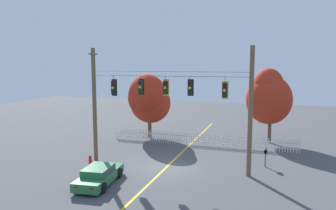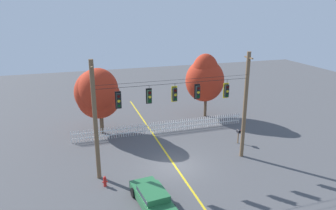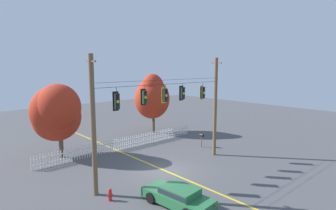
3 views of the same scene
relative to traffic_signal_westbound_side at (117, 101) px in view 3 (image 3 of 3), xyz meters
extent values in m
plane|color=#4C4C4F|center=(4.12, -0.01, -5.68)|extent=(80.00, 80.00, 0.00)
cube|color=gold|center=(4.12, -0.01, -5.67)|extent=(0.16, 36.00, 0.01)
cylinder|color=brown|center=(-1.65, -0.01, -1.38)|extent=(0.31, 0.31, 8.60)
cylinder|color=brown|center=(9.89, -0.01, -1.38)|extent=(0.31, 0.31, 8.60)
cube|color=brown|center=(-1.65, -0.01, 2.47)|extent=(0.10, 1.10, 0.10)
cube|color=brown|center=(9.89, -0.01, 2.47)|extent=(0.10, 1.10, 0.10)
cylinder|color=black|center=(4.12, -0.01, 0.90)|extent=(11.34, 0.02, 0.02)
cylinder|color=black|center=(4.12, -0.26, 1.22)|extent=(11.34, 0.02, 0.02)
cylinder|color=black|center=(0.00, -0.01, 0.70)|extent=(0.03, 0.03, 0.40)
cube|color=black|center=(0.00, 0.12, 0.00)|extent=(0.43, 0.02, 1.24)
cube|color=black|center=(0.00, -0.01, 0.00)|extent=(0.30, 0.24, 1.00)
cylinder|color=#410706|center=(0.00, -0.14, 0.33)|extent=(0.20, 0.03, 0.20)
cube|color=black|center=(0.00, -0.19, 0.44)|extent=(0.22, 0.12, 0.06)
cylinder|color=yellow|center=(0.00, -0.14, 0.00)|extent=(0.20, 0.03, 0.20)
cube|color=black|center=(0.00, -0.19, 0.11)|extent=(0.22, 0.12, 0.06)
cylinder|color=#073513|center=(0.00, -0.14, -0.34)|extent=(0.20, 0.03, 0.20)
cube|color=black|center=(0.00, -0.19, -0.22)|extent=(0.22, 0.12, 0.06)
cylinder|color=black|center=(2.17, -0.01, 0.73)|extent=(0.03, 0.03, 0.34)
cube|color=black|center=(2.17, 0.12, 0.10)|extent=(0.43, 0.02, 1.13)
cube|color=#1E3323|center=(2.17, -0.01, 0.10)|extent=(0.30, 0.24, 0.91)
cylinder|color=#410706|center=(2.17, -0.14, 0.40)|extent=(0.20, 0.03, 0.20)
cube|color=#1E3323|center=(2.17, -0.19, 0.52)|extent=(0.22, 0.12, 0.06)
cylinder|color=yellow|center=(2.17, -0.14, 0.10)|extent=(0.20, 0.03, 0.20)
cube|color=#1E3323|center=(2.17, -0.19, 0.21)|extent=(0.22, 0.12, 0.06)
cylinder|color=#073513|center=(2.17, -0.14, -0.20)|extent=(0.20, 0.03, 0.20)
cube|color=#1E3323|center=(2.17, -0.19, -0.09)|extent=(0.22, 0.12, 0.06)
cylinder|color=black|center=(4.06, -0.01, 0.73)|extent=(0.03, 0.03, 0.33)
cube|color=yellow|center=(4.06, 0.12, 0.10)|extent=(0.43, 0.02, 1.17)
cube|color=black|center=(4.06, -0.01, 0.10)|extent=(0.30, 0.24, 0.94)
cylinder|color=#410706|center=(4.06, -0.14, 0.41)|extent=(0.20, 0.03, 0.20)
cube|color=black|center=(4.06, -0.19, 0.52)|extent=(0.22, 0.12, 0.06)
cylinder|color=yellow|center=(4.06, -0.14, 0.10)|extent=(0.20, 0.03, 0.20)
cube|color=black|center=(4.06, -0.19, 0.21)|extent=(0.22, 0.12, 0.06)
cylinder|color=#073513|center=(4.06, -0.14, -0.22)|extent=(0.20, 0.03, 0.20)
cube|color=black|center=(4.06, -0.19, -0.10)|extent=(0.22, 0.12, 0.06)
cylinder|color=black|center=(5.84, -0.01, 0.74)|extent=(0.03, 0.03, 0.31)
cube|color=black|center=(5.84, 0.12, 0.13)|extent=(0.43, 0.02, 1.14)
cube|color=black|center=(5.84, -0.01, 0.13)|extent=(0.30, 0.24, 0.92)
cylinder|color=#410706|center=(5.84, -0.14, 0.44)|extent=(0.20, 0.03, 0.20)
cube|color=black|center=(5.84, -0.19, 0.55)|extent=(0.22, 0.12, 0.06)
cylinder|color=yellow|center=(5.84, -0.14, 0.13)|extent=(0.20, 0.03, 0.20)
cube|color=black|center=(5.84, -0.19, 0.24)|extent=(0.22, 0.12, 0.06)
cylinder|color=#073513|center=(5.84, -0.14, -0.18)|extent=(0.20, 0.03, 0.20)
cube|color=black|center=(5.84, -0.19, -0.06)|extent=(0.22, 0.12, 0.06)
cylinder|color=black|center=(8.20, -0.01, 0.70)|extent=(0.03, 0.03, 0.40)
cube|color=yellow|center=(8.20, 0.12, 0.02)|extent=(0.43, 0.02, 1.18)
cube|color=black|center=(8.20, -0.01, 0.02)|extent=(0.30, 0.24, 0.95)
cylinder|color=#410706|center=(8.20, -0.14, 0.34)|extent=(0.20, 0.03, 0.20)
cube|color=black|center=(8.20, -0.19, 0.45)|extent=(0.22, 0.12, 0.06)
cylinder|color=yellow|center=(8.20, -0.14, 0.02)|extent=(0.20, 0.03, 0.20)
cube|color=black|center=(8.20, -0.19, 0.14)|extent=(0.22, 0.12, 0.06)
cylinder|color=#073513|center=(8.20, -0.14, -0.30)|extent=(0.20, 0.03, 0.20)
cube|color=black|center=(8.20, -0.19, -0.18)|extent=(0.22, 0.12, 0.06)
cube|color=white|center=(-3.43, 6.84, -5.12)|extent=(0.06, 0.04, 1.12)
cube|color=white|center=(-3.20, 6.84, -5.12)|extent=(0.06, 0.04, 1.12)
cube|color=white|center=(-2.98, 6.84, -5.12)|extent=(0.06, 0.04, 1.12)
cube|color=white|center=(-2.75, 6.84, -5.12)|extent=(0.06, 0.04, 1.12)
cube|color=white|center=(-2.53, 6.84, -5.12)|extent=(0.06, 0.04, 1.12)
cube|color=white|center=(-2.30, 6.84, -5.12)|extent=(0.06, 0.04, 1.12)
cube|color=white|center=(-2.07, 6.84, -5.12)|extent=(0.06, 0.04, 1.12)
cube|color=white|center=(-1.85, 6.84, -5.12)|extent=(0.06, 0.04, 1.12)
cube|color=white|center=(-1.62, 6.84, -5.12)|extent=(0.06, 0.04, 1.12)
cube|color=white|center=(-1.40, 6.84, -5.12)|extent=(0.06, 0.04, 1.12)
cube|color=white|center=(-1.17, 6.84, -5.12)|extent=(0.06, 0.04, 1.12)
cube|color=white|center=(-0.95, 6.84, -5.12)|extent=(0.06, 0.04, 1.12)
cube|color=white|center=(-0.72, 6.84, -5.12)|extent=(0.06, 0.04, 1.12)
cube|color=white|center=(-0.49, 6.84, -5.12)|extent=(0.06, 0.04, 1.12)
cube|color=white|center=(-0.27, 6.84, -5.12)|extent=(0.06, 0.04, 1.12)
cube|color=white|center=(-0.04, 6.84, -5.12)|extent=(0.06, 0.04, 1.12)
cube|color=white|center=(0.18, 6.84, -5.12)|extent=(0.06, 0.04, 1.12)
cube|color=white|center=(0.41, 6.84, -5.12)|extent=(0.06, 0.04, 1.12)
cube|color=white|center=(0.64, 6.84, -5.12)|extent=(0.06, 0.04, 1.12)
cube|color=white|center=(0.86, 6.84, -5.12)|extent=(0.06, 0.04, 1.12)
cube|color=white|center=(1.09, 6.84, -5.12)|extent=(0.06, 0.04, 1.12)
cube|color=white|center=(1.31, 6.84, -5.12)|extent=(0.06, 0.04, 1.12)
cube|color=white|center=(1.54, 6.84, -5.12)|extent=(0.06, 0.04, 1.12)
cube|color=white|center=(1.76, 6.84, -5.12)|extent=(0.06, 0.04, 1.12)
cube|color=white|center=(1.99, 6.84, -5.12)|extent=(0.06, 0.04, 1.12)
cube|color=white|center=(2.22, 6.84, -5.12)|extent=(0.06, 0.04, 1.12)
cube|color=white|center=(2.44, 6.84, -5.12)|extent=(0.06, 0.04, 1.12)
cube|color=white|center=(2.67, 6.84, -5.12)|extent=(0.06, 0.04, 1.12)
cube|color=white|center=(2.89, 6.84, -5.12)|extent=(0.06, 0.04, 1.12)
cube|color=white|center=(3.12, 6.84, -5.12)|extent=(0.06, 0.04, 1.12)
cube|color=white|center=(3.34, 6.84, -5.12)|extent=(0.06, 0.04, 1.12)
cube|color=white|center=(3.57, 6.84, -5.12)|extent=(0.06, 0.04, 1.12)
cube|color=white|center=(3.80, 6.84, -5.12)|extent=(0.06, 0.04, 1.12)
cube|color=white|center=(4.02, 6.84, -5.12)|extent=(0.06, 0.04, 1.12)
cube|color=white|center=(4.25, 6.84, -5.12)|extent=(0.06, 0.04, 1.12)
cube|color=white|center=(4.47, 6.84, -5.12)|extent=(0.06, 0.04, 1.12)
cube|color=white|center=(4.70, 6.84, -5.12)|extent=(0.06, 0.04, 1.12)
cube|color=white|center=(4.93, 6.84, -5.12)|extent=(0.06, 0.04, 1.12)
cube|color=white|center=(5.15, 6.84, -5.12)|extent=(0.06, 0.04, 1.12)
cube|color=white|center=(5.38, 6.84, -5.12)|extent=(0.06, 0.04, 1.12)
cube|color=white|center=(5.60, 6.84, -5.12)|extent=(0.06, 0.04, 1.12)
cube|color=white|center=(5.83, 6.84, -5.12)|extent=(0.06, 0.04, 1.12)
cube|color=white|center=(6.05, 6.84, -5.12)|extent=(0.06, 0.04, 1.12)
cube|color=white|center=(6.28, 6.84, -5.12)|extent=(0.06, 0.04, 1.12)
cube|color=white|center=(6.51, 6.84, -5.12)|extent=(0.06, 0.04, 1.12)
cube|color=white|center=(6.73, 6.84, -5.12)|extent=(0.06, 0.04, 1.12)
cube|color=white|center=(6.96, 6.84, -5.12)|extent=(0.06, 0.04, 1.12)
cube|color=white|center=(7.18, 6.84, -5.12)|extent=(0.06, 0.04, 1.12)
cube|color=white|center=(7.41, 6.84, -5.12)|extent=(0.06, 0.04, 1.12)
cube|color=white|center=(7.63, 6.84, -5.12)|extent=(0.06, 0.04, 1.12)
cube|color=white|center=(7.86, 6.84, -5.12)|extent=(0.06, 0.04, 1.12)
cube|color=white|center=(8.09, 6.84, -5.12)|extent=(0.06, 0.04, 1.12)
cube|color=white|center=(8.31, 6.84, -5.12)|extent=(0.06, 0.04, 1.12)
cube|color=white|center=(8.54, 6.84, -5.12)|extent=(0.06, 0.04, 1.12)
cube|color=white|center=(8.76, 6.84, -5.12)|extent=(0.06, 0.04, 1.12)
cube|color=white|center=(8.99, 6.84, -5.12)|extent=(0.06, 0.04, 1.12)
cube|color=white|center=(9.22, 6.84, -5.12)|extent=(0.06, 0.04, 1.12)
cube|color=white|center=(9.44, 6.84, -5.12)|extent=(0.06, 0.04, 1.12)
cube|color=white|center=(9.67, 6.84, -5.12)|extent=(0.06, 0.04, 1.12)
cube|color=white|center=(9.89, 6.84, -5.12)|extent=(0.06, 0.04, 1.12)
cube|color=white|center=(10.12, 6.84, -5.12)|extent=(0.06, 0.04, 1.12)
cube|color=white|center=(10.34, 6.84, -5.12)|extent=(0.06, 0.04, 1.12)
cube|color=white|center=(10.57, 6.84, -5.12)|extent=(0.06, 0.04, 1.12)
cube|color=white|center=(10.80, 6.84, -5.12)|extent=(0.06, 0.04, 1.12)
cube|color=white|center=(11.02, 6.84, -5.12)|extent=(0.06, 0.04, 1.12)
cube|color=white|center=(11.25, 6.84, -5.12)|extent=(0.06, 0.04, 1.12)
cube|color=white|center=(11.47, 6.84, -5.12)|extent=(0.06, 0.04, 1.12)
cube|color=white|center=(11.70, 6.84, -5.12)|extent=(0.06, 0.04, 1.12)
cube|color=white|center=(11.93, 6.84, -5.12)|extent=(0.06, 0.04, 1.12)
cube|color=white|center=(12.15, 6.84, -5.12)|extent=(0.06, 0.04, 1.12)
cube|color=white|center=(12.38, 6.84, -5.12)|extent=(0.06, 0.04, 1.12)
cube|color=white|center=(12.60, 6.84, -5.12)|extent=(0.06, 0.04, 1.12)
cube|color=white|center=(12.83, 6.84, -5.12)|extent=(0.06, 0.04, 1.12)
cube|color=white|center=(13.05, 6.84, -5.12)|extent=(0.06, 0.04, 1.12)
cube|color=white|center=(13.28, 6.84, -5.12)|extent=(0.06, 0.04, 1.12)
cube|color=white|center=(13.51, 6.84, -5.12)|extent=(0.06, 0.04, 1.12)
cube|color=white|center=(5.04, 6.87, -5.34)|extent=(16.94, 0.03, 0.08)
cube|color=white|center=(5.04, 6.87, -4.87)|extent=(16.94, 0.03, 0.08)
cylinder|color=brown|center=(-0.51, 8.48, -4.54)|extent=(0.37, 0.37, 2.28)
ellipsoid|color=#B22D19|center=(-0.58, 8.89, -2.21)|extent=(4.16, 3.51, 4.08)
ellipsoid|color=#B22D19|center=(-0.84, 8.72, -1.62)|extent=(4.01, 3.42, 4.31)
ellipsoid|color=#B22D19|center=(-0.65, 8.24, -1.25)|extent=(3.70, 3.66, 3.98)
cylinder|color=brown|center=(11.04, 10.02, -4.29)|extent=(0.31, 0.31, 2.77)
ellipsoid|color=#B22D19|center=(10.86, 10.02, -1.60)|extent=(4.23, 3.90, 4.61)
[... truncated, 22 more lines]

